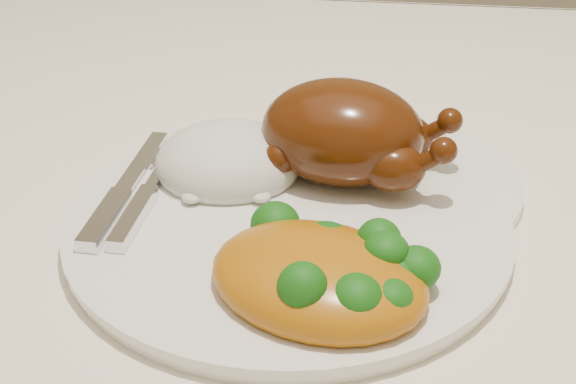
# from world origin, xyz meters

# --- Properties ---
(dining_table) EXTENTS (1.60, 0.90, 0.76)m
(dining_table) POSITION_xyz_m (0.00, 0.00, 0.67)
(dining_table) COLOR brown
(dining_table) RESTS_ON floor
(tablecloth) EXTENTS (1.73, 1.03, 0.18)m
(tablecloth) POSITION_xyz_m (0.00, 0.00, 0.74)
(tablecloth) COLOR white
(tablecloth) RESTS_ON dining_table
(dinner_plate) EXTENTS (0.34, 0.34, 0.01)m
(dinner_plate) POSITION_xyz_m (0.13, -0.04, 0.77)
(dinner_plate) COLOR white
(dinner_plate) RESTS_ON tablecloth
(side_plate) EXTENTS (0.25, 0.25, 0.01)m
(side_plate) POSITION_xyz_m (0.19, 0.04, 0.77)
(side_plate) COLOR white
(side_plate) RESTS_ON tablecloth
(roast_chicken) EXTENTS (0.15, 0.11, 0.08)m
(roast_chicken) POSITION_xyz_m (0.16, 0.03, 0.82)
(roast_chicken) COLOR #4B2108
(roast_chicken) RESTS_ON dinner_plate
(rice_mound) EXTENTS (0.12, 0.12, 0.06)m
(rice_mound) POSITION_xyz_m (0.08, 0.02, 0.79)
(rice_mound) COLOR white
(rice_mound) RESTS_ON dinner_plate
(mac_and_cheese) EXTENTS (0.16, 0.14, 0.05)m
(mac_and_cheese) POSITION_xyz_m (0.17, -0.11, 0.79)
(mac_and_cheese) COLOR #B2670B
(mac_and_cheese) RESTS_ON dinner_plate
(cutlery) EXTENTS (0.03, 0.17, 0.01)m
(cutlery) POSITION_xyz_m (0.01, -0.04, 0.79)
(cutlery) COLOR silver
(cutlery) RESTS_ON dinner_plate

